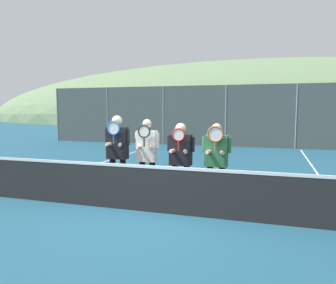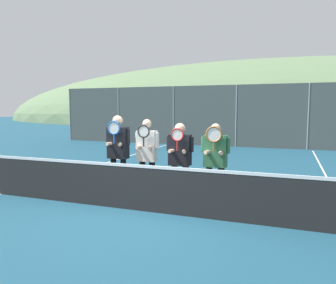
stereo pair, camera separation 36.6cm
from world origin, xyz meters
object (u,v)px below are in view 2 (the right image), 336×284
object	(u,v)px
car_left_of_center	(224,126)
car_center	(312,128)
player_rightmost	(215,157)
player_leftmost	(118,148)
player_center_right	(180,155)
player_center_left	(147,153)
car_far_left	(147,125)

from	to	relation	value
car_left_of_center	car_center	distance (m)	5.01
car_left_of_center	car_center	size ratio (longest dim) A/B	1.06
player_rightmost	car_left_of_center	size ratio (longest dim) A/B	0.37
player_leftmost	player_center_right	size ratio (longest dim) A/B	1.09
player_center_right	car_left_of_center	bearing A→B (deg)	97.03
player_center_right	player_rightmost	size ratio (longest dim) A/B	1.00
player_rightmost	car_center	xyz separation A→B (m)	(2.57, 13.32, -0.10)
player_center_left	car_left_of_center	bearing A→B (deg)	93.87
car_center	car_far_left	bearing A→B (deg)	177.61
player_center_right	car_center	distance (m)	13.76
player_center_right	car_left_of_center	size ratio (longest dim) A/B	0.37
player_center_right	car_left_of_center	xyz separation A→B (m)	(-1.69, 13.68, -0.10)
player_leftmost	player_rightmost	distance (m)	2.19
player_center_right	player_center_left	bearing A→B (deg)	178.15
car_left_of_center	player_rightmost	bearing A→B (deg)	-79.90
player_center_left	player_rightmost	bearing A→B (deg)	0.52
player_leftmost	player_center_left	bearing A→B (deg)	5.27
player_leftmost	player_rightmost	xyz separation A→B (m)	(2.19, 0.08, -0.10)
player_rightmost	car_left_of_center	bearing A→B (deg)	100.10
player_center_left	car_far_left	xyz separation A→B (m)	(-6.13, 13.76, -0.13)
player_center_left	car_left_of_center	world-z (taller)	car_left_of_center
car_center	player_rightmost	bearing A→B (deg)	-100.92
player_leftmost	player_rightmost	bearing A→B (deg)	2.01
car_left_of_center	car_center	bearing A→B (deg)	-3.72
player_center_left	player_center_right	xyz separation A→B (m)	(0.76, -0.02, -0.01)
car_center	player_center_left	bearing A→B (deg)	-106.99
player_center_left	car_far_left	distance (m)	15.07
player_center_right	car_center	world-z (taller)	car_center
player_center_left	player_rightmost	distance (m)	1.51
player_center_left	car_left_of_center	distance (m)	13.69
player_leftmost	car_center	world-z (taller)	player_leftmost
car_far_left	player_leftmost	bearing A→B (deg)	-68.47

